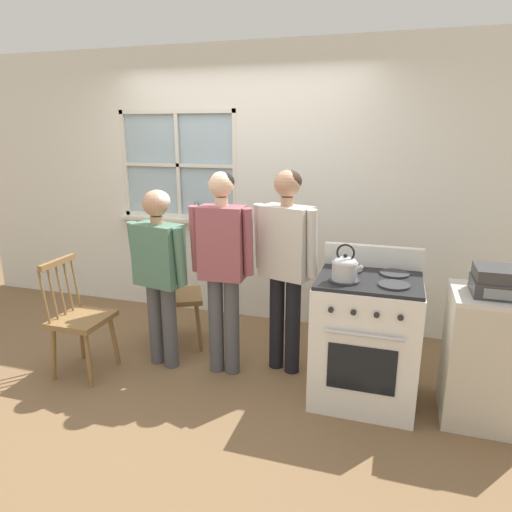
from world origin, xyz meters
TOP-DOWN VIEW (x-y plane):
  - ground_plane at (0.00, 0.00)m, footprint 16.00×16.00m
  - wall_back at (0.04, 1.40)m, footprint 6.40×0.16m
  - chair_by_window at (-0.35, 0.56)m, footprint 0.55×0.56m
  - chair_near_wall at (-0.86, -0.13)m, footprint 0.40×0.42m
  - person_elderly_left at (-0.29, 0.18)m, footprint 0.55×0.29m
  - person_teen_center at (0.23, 0.22)m, footprint 0.50×0.23m
  - person_adult_right at (0.69, 0.40)m, footprint 0.55×0.31m
  - stove at (1.34, 0.18)m, footprint 0.72×0.68m
  - kettle at (1.18, 0.04)m, footprint 0.21×0.17m
  - potted_plant at (-0.47, 1.31)m, footprint 0.16×0.16m
  - handbag at (-0.56, 0.45)m, footprint 0.25×0.24m
  - side_counter at (2.14, 0.16)m, footprint 0.55×0.50m
  - stereo at (2.14, 0.14)m, footprint 0.34×0.29m

SIDE VIEW (x-z plane):
  - ground_plane at x=0.00m, z-range 0.00..0.00m
  - side_counter at x=2.14m, z-range 0.00..0.90m
  - chair_by_window at x=-0.35m, z-range -0.02..0.92m
  - chair_near_wall at x=-0.86m, z-range -0.02..0.92m
  - stove at x=1.34m, z-range -0.07..1.02m
  - handbag at x=-0.56m, z-range 0.62..0.92m
  - person_elderly_left at x=-0.29m, z-range 0.15..1.62m
  - person_teen_center at x=0.23m, z-range 0.15..1.77m
  - person_adult_right at x=0.69m, z-range 0.17..1.79m
  - stereo at x=2.14m, z-range 0.90..1.08m
  - kettle at x=1.18m, z-range 0.90..1.15m
  - potted_plant at x=-0.47m, z-range 0.96..1.18m
  - wall_back at x=0.04m, z-range -0.01..2.69m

